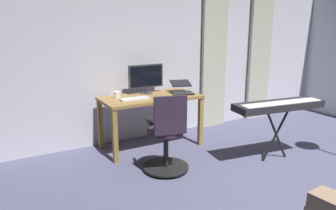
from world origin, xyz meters
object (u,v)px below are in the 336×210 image
at_px(desk, 151,103).
at_px(piano_keyboard, 279,106).
at_px(office_chair, 167,137).
at_px(computer_monitor, 146,77).
at_px(laptop, 182,89).
at_px(computer_keyboard, 135,99).
at_px(mug_tea, 116,95).

relative_size(desk, piano_keyboard, 1.11).
distance_m(desk, piano_keyboard, 1.72).
distance_m(office_chair, computer_monitor, 1.23).
relative_size(computer_monitor, laptop, 1.27).
height_order(office_chair, piano_keyboard, office_chair).
height_order(office_chair, computer_keyboard, office_chair).
height_order(office_chair, computer_monitor, computer_monitor).
relative_size(desk, computer_keyboard, 3.53).
bearing_deg(computer_monitor, computer_keyboard, 44.22).
bearing_deg(piano_keyboard, computer_monitor, -42.89).
bearing_deg(laptop, desk, 11.80).
distance_m(desk, computer_monitor, 0.40).
xyz_separation_m(computer_monitor, mug_tea, (0.49, 0.07, -0.19)).
bearing_deg(desk, piano_keyboard, 135.25).
bearing_deg(mug_tea, computer_keyboard, 124.99).
height_order(computer_monitor, mug_tea, computer_monitor).
bearing_deg(desk, computer_keyboard, 17.54).
distance_m(computer_monitor, mug_tea, 0.53).
height_order(computer_monitor, computer_keyboard, computer_monitor).
bearing_deg(piano_keyboard, mug_tea, -31.63).
bearing_deg(desk, office_chair, 76.24).
xyz_separation_m(office_chair, piano_keyboard, (-1.43, 0.36, 0.27)).
relative_size(laptop, mug_tea, 3.20).
height_order(desk, laptop, laptop).
height_order(computer_keyboard, piano_keyboard, piano_keyboard).
xyz_separation_m(desk, computer_keyboard, (0.28, 0.09, 0.11)).
xyz_separation_m(computer_monitor, computer_keyboard, (0.32, 0.31, -0.22)).
distance_m(computer_keyboard, mug_tea, 0.30).
relative_size(computer_keyboard, mug_tea, 2.97).
bearing_deg(piano_keyboard, desk, -37.22).
bearing_deg(office_chair, piano_keyboard, -0.17).
xyz_separation_m(mug_tea, piano_keyboard, (-1.67, 1.36, -0.07)).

